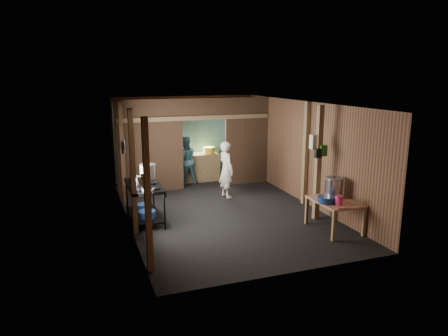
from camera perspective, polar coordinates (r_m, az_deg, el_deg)
name	(u,v)px	position (r m, az deg, el deg)	size (l,w,h in m)	color
floor	(221,210)	(10.15, -0.38, -5.83)	(4.50, 7.00, 0.00)	black
ceiling	(221,103)	(9.64, -0.40, 8.98)	(4.50, 7.00, 0.00)	#4A433E
wall_back	(185,138)	(13.12, -5.45, 4.22)	(4.50, 0.00, 2.60)	brown
wall_front	(293,199)	(6.70, 9.54, -4.21)	(4.50, 0.00, 2.60)	brown
wall_left	(125,165)	(9.33, -13.55, 0.43)	(0.00, 7.00, 2.60)	brown
wall_right	(304,152)	(10.75, 11.02, 2.15)	(0.00, 7.00, 2.60)	brown
partition_left	(150,147)	(11.59, -10.22, 2.95)	(1.85, 0.10, 2.60)	#3E2B1E
partition_right	(247,141)	(12.39, 3.15, 3.75)	(1.35, 0.10, 2.60)	#3E2B1E
partition_header	(204,109)	(11.82, -2.79, 8.21)	(1.30, 0.10, 0.60)	#3E2B1E
turquoise_panel	(185,139)	(13.07, -5.38, 3.97)	(4.40, 0.06, 2.50)	#6FC8C4
back_counter	(199,167)	(12.83, -3.46, 0.09)	(1.20, 0.50, 0.85)	#A18355
wall_clock	(193,119)	(13.01, -4.32, 6.83)	(0.20, 0.20, 0.03)	beige
post_left_a	(148,197)	(6.84, -10.55, -3.91)	(0.10, 0.12, 2.60)	#A18355
post_left_b	(133,172)	(8.56, -12.50, -0.61)	(0.10, 0.12, 2.60)	#A18355
post_left_c	(122,155)	(10.51, -13.90, 1.77)	(0.10, 0.12, 2.60)	#A18355
post_right	(306,154)	(10.54, 11.24, 1.94)	(0.10, 0.12, 2.60)	#A18355
post_free	(318,163)	(9.46, 12.90, 0.63)	(0.12, 0.12, 2.60)	#A18355
cross_beam	(196,118)	(11.73, -3.88, 6.93)	(4.40, 0.12, 0.12)	#A18355
pan_lid_big	(124,146)	(9.66, -13.69, 2.95)	(0.34, 0.34, 0.03)	gray
pan_lid_small	(122,148)	(10.07, -13.91, 2.75)	(0.30, 0.30, 0.03)	black
wall_shelf	(144,183)	(7.29, -10.98, -2.06)	(0.14, 0.80, 0.03)	#A18355
jar_white	(147,183)	(7.03, -10.69, -2.04)	(0.07, 0.07, 0.10)	beige
jar_yellow	(144,179)	(7.27, -11.00, -1.57)	(0.08, 0.08, 0.10)	yellow
jar_green	(142,177)	(7.48, -11.26, -1.17)	(0.06, 0.06, 0.10)	#1B6317
bag_white	(315,142)	(9.41, 12.53, 3.56)	(0.22, 0.15, 0.32)	beige
bag_green	(323,151)	(9.39, 13.55, 2.37)	(0.16, 0.12, 0.24)	#1B6317
bag_black	(318,153)	(9.31, 12.88, 2.00)	(0.14, 0.10, 0.20)	black
gas_range	(145,203)	(9.43, -10.93, -4.79)	(0.75, 1.46, 0.86)	black
prep_table	(334,215)	(9.10, 15.03, -6.33)	(0.81, 1.11, 0.65)	tan
stove_pot_large	(148,172)	(9.74, -10.51, -0.57)	(0.37, 0.37, 0.37)	#B1B1BC
stove_pot_med	(136,181)	(9.26, -12.09, -1.82)	(0.25, 0.25, 0.22)	#B1B1BC
stove_saucepan	(134,179)	(9.64, -12.39, -1.50)	(0.17, 0.17, 0.10)	#B1B1BC
frying_pan	(148,190)	(8.79, -10.50, -2.99)	(0.26, 0.48, 0.06)	gray
blue_tub_front	(147,214)	(9.25, -10.63, -6.33)	(0.38, 0.38, 0.16)	navy
blue_tub_back	(143,207)	(9.86, -11.23, -5.26)	(0.30, 0.30, 0.12)	navy
stock_pot	(334,188)	(9.19, 14.96, -2.65)	(0.38, 0.38, 0.45)	#B1B1BC
wash_basin	(326,200)	(8.78, 13.97, -4.27)	(0.35, 0.35, 0.13)	navy
pink_bucket	(339,200)	(8.70, 15.65, -4.33)	(0.16, 0.16, 0.19)	#D02F69
knife	(344,208)	(8.50, 16.28, -5.40)	(0.30, 0.04, 0.01)	#B1B1BC
yellow_tub	(209,150)	(12.82, -2.10, 2.48)	(0.36, 0.36, 0.20)	yellow
red_cup	(191,152)	(12.66, -4.66, 2.20)	(0.13, 0.13, 0.15)	maroon
cook	(226,170)	(11.02, 0.32, -0.22)	(0.55, 0.36, 1.52)	silver
worker_back	(185,160)	(12.41, -5.36, 1.09)	(0.72, 0.56, 1.47)	teal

